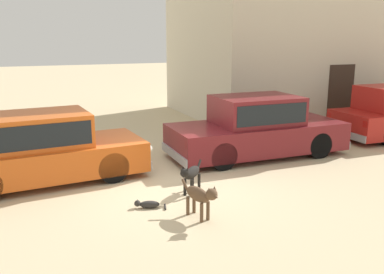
{
  "coord_description": "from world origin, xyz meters",
  "views": [
    {
      "loc": [
        -2.77,
        -8.01,
        3.04
      ],
      "look_at": [
        0.69,
        0.2,
        0.9
      ],
      "focal_mm": 39.23,
      "sensor_mm": 36.0,
      "label": 1
    }
  ],
  "objects_px": {
    "parked_sedan_nearest": "(44,148)",
    "stray_cat": "(148,204)",
    "parked_sedan_second": "(257,127)",
    "stray_dog_spotted": "(201,196)",
    "stray_dog_tan": "(191,174)"
  },
  "relations": [
    {
      "from": "stray_dog_spotted",
      "to": "stray_cat",
      "type": "relative_size",
      "value": 1.68
    },
    {
      "from": "stray_dog_tan",
      "to": "parked_sedan_nearest",
      "type": "bearing_deg",
      "value": -81.67
    },
    {
      "from": "stray_dog_spotted",
      "to": "stray_dog_tan",
      "type": "height_order",
      "value": "stray_dog_spotted"
    },
    {
      "from": "parked_sedan_nearest",
      "to": "stray_dog_tan",
      "type": "bearing_deg",
      "value": -41.16
    },
    {
      "from": "stray_cat",
      "to": "parked_sedan_second",
      "type": "bearing_deg",
      "value": -128.43
    },
    {
      "from": "parked_sedan_second",
      "to": "stray_dog_spotted",
      "type": "bearing_deg",
      "value": -132.69
    },
    {
      "from": "stray_dog_spotted",
      "to": "stray_dog_tan",
      "type": "bearing_deg",
      "value": 150.48
    },
    {
      "from": "parked_sedan_nearest",
      "to": "stray_dog_spotted",
      "type": "height_order",
      "value": "parked_sedan_nearest"
    },
    {
      "from": "parked_sedan_second",
      "to": "stray_dog_spotted",
      "type": "relative_size",
      "value": 4.91
    },
    {
      "from": "parked_sedan_second",
      "to": "stray_cat",
      "type": "xyz_separation_m",
      "value": [
        -3.64,
        -2.25,
        -0.69
      ]
    },
    {
      "from": "stray_dog_spotted",
      "to": "stray_cat",
      "type": "distance_m",
      "value": 1.12
    },
    {
      "from": "parked_sedan_nearest",
      "to": "stray_dog_tan",
      "type": "xyz_separation_m",
      "value": [
        2.58,
        -1.94,
        -0.32
      ]
    },
    {
      "from": "parked_sedan_nearest",
      "to": "stray_cat",
      "type": "height_order",
      "value": "parked_sedan_nearest"
    },
    {
      "from": "stray_dog_tan",
      "to": "stray_dog_spotted",
      "type": "bearing_deg",
      "value": 30.74
    },
    {
      "from": "stray_dog_spotted",
      "to": "stray_dog_tan",
      "type": "relative_size",
      "value": 1.3
    }
  ]
}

